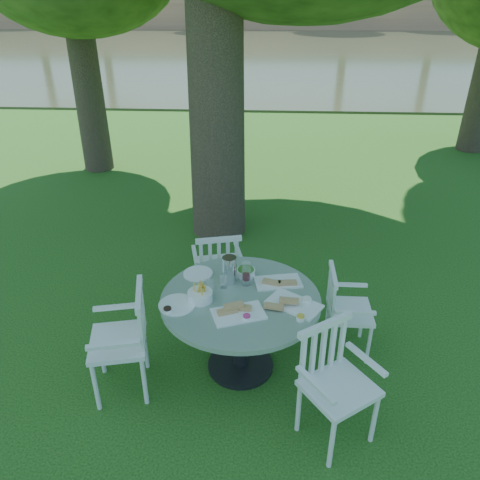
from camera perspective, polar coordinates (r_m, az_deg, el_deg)
name	(u,v)px	position (r m, az deg, el deg)	size (l,w,h in m)	color
ground	(239,327)	(4.59, -0.15, -10.58)	(140.00, 140.00, 0.00)	#113B0C
table	(241,313)	(3.82, 0.07, -8.89)	(1.27, 1.27, 0.73)	black
chair_ne	(341,306)	(4.17, 12.23, -7.81)	(0.38, 0.41, 0.80)	white
chair_nw	(218,265)	(4.58, -2.69, -3.06)	(0.51, 0.49, 0.85)	white
chair_sw	(129,334)	(3.77, -13.36, -11.05)	(0.52, 0.55, 0.92)	white
chair_se	(331,373)	(3.43, 11.08, -15.67)	(0.61, 0.61, 0.90)	white
tableware	(233,287)	(3.76, -0.86, -5.75)	(1.28, 0.85, 0.24)	white
river	(265,52)	(26.73, 3.10, 21.96)	(100.00, 28.00, 0.12)	#333821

